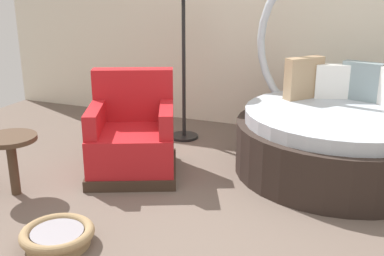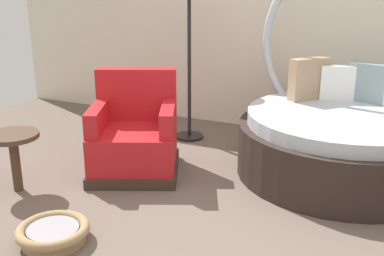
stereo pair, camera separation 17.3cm
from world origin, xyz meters
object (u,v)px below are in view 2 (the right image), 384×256
at_px(pet_basket, 53,233).
at_px(side_table, 13,144).
at_px(round_daybed, 344,131).
at_px(floor_lamp, 189,0).
at_px(red_armchair, 135,138).

relative_size(pet_basket, side_table, 0.98).
height_order(round_daybed, floor_lamp, round_daybed).
bearing_deg(round_daybed, floor_lamp, 170.35).
distance_m(round_daybed, side_table, 2.95).
bearing_deg(side_table, floor_lamp, 67.63).
distance_m(red_armchair, side_table, 1.07).
height_order(side_table, floor_lamp, floor_lamp).
height_order(pet_basket, floor_lamp, floor_lamp).
bearing_deg(red_armchair, round_daybed, 24.00).
relative_size(red_armchair, pet_basket, 2.06).
relative_size(round_daybed, side_table, 4.01).
xyz_separation_m(round_daybed, red_armchair, (-1.78, -0.79, -0.07)).
relative_size(round_daybed, red_armchair, 1.98).
height_order(red_armchair, side_table, red_armchair).
bearing_deg(pet_basket, side_table, 147.22).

